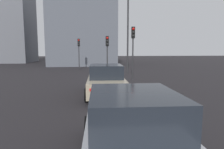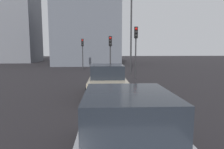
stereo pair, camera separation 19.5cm
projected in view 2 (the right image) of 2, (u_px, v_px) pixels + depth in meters
name	position (u px, v px, depth m)	size (l,w,h in m)	color
car_beige_lead	(107.00, 81.00, 10.10)	(4.52, 2.16, 1.61)	tan
car_silver_second	(127.00, 133.00, 3.74)	(4.22, 2.11, 1.59)	#A8AAB2
traffic_light_near_left	(110.00, 47.00, 17.59)	(0.32, 0.28, 3.62)	#2D2D30
traffic_light_near_right	(83.00, 47.00, 23.61)	(0.32, 0.29, 3.73)	#2D2D30
traffic_light_far_left	(136.00, 42.00, 15.40)	(0.32, 0.30, 4.19)	#2D2D30
street_lamp_kerbside	(131.00, 20.00, 18.74)	(0.56, 0.36, 9.16)	#2D2D30
building_facade_left	(88.00, 32.00, 33.09)	(12.26, 10.19, 10.85)	slate
building_facade_center	(17.00, 26.00, 38.18)	(8.78, 7.26, 14.05)	slate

